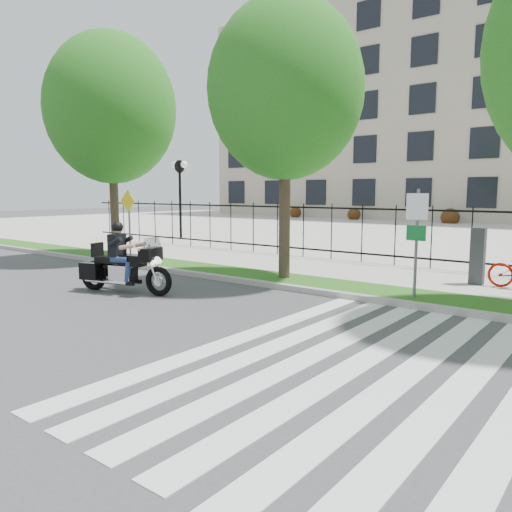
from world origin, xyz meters
The scene contains 13 objects.
ground centered at (0.00, 0.00, 0.00)m, with size 120.00×120.00×0.00m, color #3D3D40.
curb centered at (0.00, 4.10, 0.07)m, with size 60.00×0.20×0.15m, color #9C9892.
grass_verge centered at (0.00, 4.95, 0.07)m, with size 60.00×1.50×0.15m, color #205415.
sidewalk centered at (0.00, 7.45, 0.07)m, with size 60.00×3.50×0.15m, color #B0ACA4.
plaza centered at (0.00, 25.00, 0.05)m, with size 80.00×34.00×0.10m, color #B0ACA4.
crosswalk_stripes centered at (4.83, 0.00, 0.01)m, with size 5.70×8.00×0.01m, color silver, non-canonical shape.
iron_fence centered at (0.00, 9.20, 1.15)m, with size 30.00×0.06×2.00m, color black, non-canonical shape.
lamp_post_left centered at (-12.00, 12.00, 3.21)m, with size 1.06×0.70×4.25m.
street_tree_0 centered at (-8.11, 4.95, 5.60)m, with size 4.77×4.77×8.20m.
street_tree_1 centered at (-0.32, 4.95, 5.34)m, with size 4.28×4.28×7.67m.
sign_pole_regulatory centered at (3.60, 4.58, 1.74)m, with size 0.50×0.09×2.50m.
sign_pole_warning centered at (-6.80, 4.58, 1.74)m, with size 0.78×0.09×2.49m.
motorcycle_rider centered at (-2.77, 1.26, 0.73)m, with size 2.81×1.21×2.20m.
Camera 1 is at (7.70, -6.62, 2.59)m, focal length 35.00 mm.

